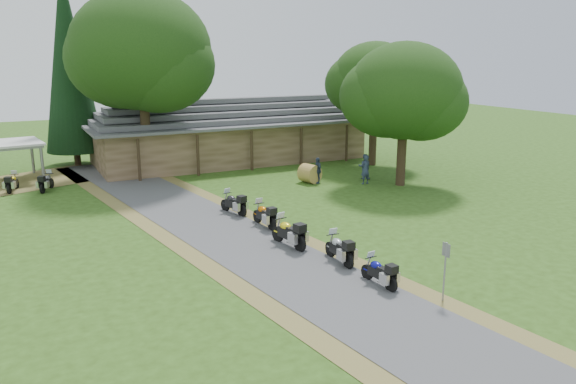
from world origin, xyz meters
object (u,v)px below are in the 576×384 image
motorcycle_row_e (233,202)px  hay_bale (310,173)px  motorcycle_row_b (339,248)px  motorcycle_row_c (288,231)px  lodge (229,129)px  motorcycle_carport_a (12,182)px  motorcycle_row_a (379,271)px  motorcycle_carport_b (46,181)px  motorcycle_row_d (264,214)px

motorcycle_row_e → hay_bale: bearing=-72.4°
motorcycle_row_b → motorcycle_row_c: size_ratio=0.91×
motorcycle_row_b → lodge: bearing=-7.9°
lodge → motorcycle_row_e: 15.50m
motorcycle_row_e → motorcycle_carport_a: bearing=28.3°
motorcycle_row_a → motorcycle_carport_b: (-9.66, 21.03, 0.03)m
motorcycle_row_e → motorcycle_row_c: bearing=167.3°
motorcycle_row_e → motorcycle_carport_b: motorcycle_row_e is taller
motorcycle_row_d → hay_bale: motorcycle_row_d is taller
motorcycle_carport_b → motorcycle_row_d: bearing=-120.1°
hay_bale → motorcycle_carport_b: bearing=161.1°
motorcycle_row_c → motorcycle_carport_a: 19.61m
motorcycle_row_a → hay_bale: (5.80, 15.74, 0.03)m
motorcycle_row_a → motorcycle_row_b: 2.61m
motorcycle_row_c → hay_bale: (6.83, 10.49, -0.09)m
motorcycle_row_d → hay_bale: (6.58, 7.40, -0.04)m
motorcycle_row_d → motorcycle_carport_a: size_ratio=1.09×
motorcycle_row_c → motorcycle_row_d: motorcycle_row_c is taller
motorcycle_carport_a → motorcycle_carport_b: bearing=-94.2°
motorcycle_row_a → motorcycle_row_d: size_ratio=0.88×
motorcycle_row_d → motorcycle_carport_b: bearing=30.9°
motorcycle_carport_b → hay_bale: bearing=-84.0°
motorcycle_carport_b → hay_bale: (15.46, -5.29, 0.01)m
motorcycle_row_b → motorcycle_row_e: motorcycle_row_b is taller
lodge → motorcycle_carport_b: (-13.67, -4.55, -1.85)m
motorcycle_carport_a → hay_bale: bearing=-90.9°
motorcycle_row_e → hay_bale: motorcycle_row_e is taller
motorcycle_row_b → motorcycle_row_c: motorcycle_row_c is taller
motorcycle_row_b → motorcycle_row_e: bearing=10.4°
motorcycle_row_e → motorcycle_carport_a: 14.79m
motorcycle_row_a → motorcycle_carport_a: (-11.53, 21.80, 0.02)m
lodge → hay_bale: (1.80, -9.83, -1.85)m
motorcycle_row_e → motorcycle_carport_a: (-10.23, 10.68, -0.04)m
lodge → motorcycle_row_a: bearing=-98.9°
motorcycle_row_c → hay_bale: size_ratio=1.68×
lodge → motorcycle_row_c: lodge is taller
motorcycle_row_d → motorcycle_carport_a: 17.23m
lodge → hay_bale: 10.17m
motorcycle_row_a → motorcycle_row_c: motorcycle_row_c is taller
motorcycle_row_e → motorcycle_carport_b: 12.96m
lodge → motorcycle_carport_b: lodge is taller
motorcycle_row_e → motorcycle_carport_b: bearing=24.7°
lodge → motorcycle_row_a: 25.95m
motorcycle_row_e → motorcycle_row_a: bearing=171.3°
motorcycle_carport_a → motorcycle_carport_b: 2.03m
lodge → motorcycle_row_d: 17.97m
motorcycle_carport_a → motorcycle_row_e: bearing=-117.9°
motorcycle_row_a → motorcycle_row_b: motorcycle_row_b is taller
motorcycle_row_b → motorcycle_carport_a: size_ratio=1.07×
motorcycle_row_b → motorcycle_carport_b: bearing=29.7°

